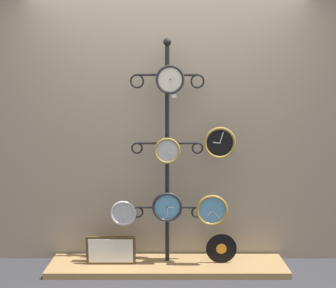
# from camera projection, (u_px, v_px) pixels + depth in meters

# --- Properties ---
(shop_wall) EXTENTS (4.40, 0.04, 2.80)m
(shop_wall) POSITION_uv_depth(u_px,v_px,m) (168.00, 118.00, 3.06)
(shop_wall) COLOR gray
(shop_wall) RESTS_ON ground_plane
(low_shelf) EXTENTS (2.20, 0.36, 0.06)m
(low_shelf) POSITION_uv_depth(u_px,v_px,m) (168.00, 266.00, 3.06)
(low_shelf) COLOR #9E7A4C
(low_shelf) RESTS_ON ground_plane
(display_stand) EXTENTS (0.66, 0.39, 2.10)m
(display_stand) POSITION_uv_depth(u_px,v_px,m) (168.00, 192.00, 3.01)
(display_stand) COLOR black
(display_stand) RESTS_ON ground_plane
(clock_top_center) EXTENTS (0.24, 0.04, 0.24)m
(clock_top_center) POSITION_uv_depth(u_px,v_px,m) (171.00, 80.00, 2.75)
(clock_top_center) COLOR silver
(clock_middle_center) EXTENTS (0.23, 0.04, 0.23)m
(clock_middle_center) POSITION_uv_depth(u_px,v_px,m) (168.00, 151.00, 2.83)
(clock_middle_center) COLOR silver
(clock_middle_right) EXTENTS (0.28, 0.04, 0.28)m
(clock_middle_right) POSITION_uv_depth(u_px,v_px,m) (220.00, 143.00, 2.85)
(clock_middle_right) COLOR black
(clock_bottom_left) EXTENTS (0.23, 0.04, 0.23)m
(clock_bottom_left) POSITION_uv_depth(u_px,v_px,m) (124.00, 213.00, 2.96)
(clock_bottom_left) COLOR silver
(clock_bottom_center) EXTENTS (0.27, 0.04, 0.27)m
(clock_bottom_center) POSITION_uv_depth(u_px,v_px,m) (168.00, 207.00, 2.94)
(clock_bottom_center) COLOR #60A8DB
(clock_bottom_right) EXTENTS (0.29, 0.04, 0.29)m
(clock_bottom_right) POSITION_uv_depth(u_px,v_px,m) (213.00, 210.00, 2.92)
(clock_bottom_right) COLOR #60A8DB
(vinyl_record) EXTENTS (0.29, 0.01, 0.29)m
(vinyl_record) POSITION_uv_depth(u_px,v_px,m) (222.00, 249.00, 3.03)
(vinyl_record) COLOR black
(vinyl_record) RESTS_ON low_shelf
(picture_frame) EXTENTS (0.45, 0.02, 0.27)m
(picture_frame) POSITION_uv_depth(u_px,v_px,m) (112.00, 250.00, 3.01)
(picture_frame) COLOR #4C381E
(picture_frame) RESTS_ON low_shelf
(price_tag_upper) EXTENTS (0.04, 0.00, 0.03)m
(price_tag_upper) POSITION_uv_depth(u_px,v_px,m) (175.00, 96.00, 2.77)
(price_tag_upper) COLOR white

